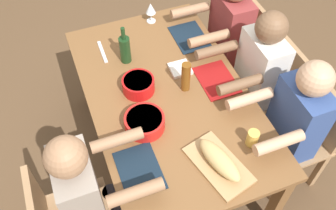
# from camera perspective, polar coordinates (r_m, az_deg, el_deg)

# --- Properties ---
(ground_plane) EXTENTS (8.00, 8.00, 0.00)m
(ground_plane) POSITION_cam_1_polar(r_m,az_deg,el_deg) (3.05, -0.00, -7.38)
(ground_plane) COLOR brown
(dining_table) EXTENTS (1.69, 1.02, 0.74)m
(dining_table) POSITION_cam_1_polar(r_m,az_deg,el_deg) (2.51, -0.00, 0.42)
(dining_table) COLOR brown
(dining_table) RESTS_ON ground_plane
(chair_far_left) EXTENTS (0.40, 0.40, 0.85)m
(chair_far_left) POSITION_cam_1_polar(r_m,az_deg,el_deg) (3.20, 11.11, 8.63)
(chair_far_left) COLOR #A87F56
(chair_far_left) RESTS_ON ground_plane
(diner_far_left) EXTENTS (0.41, 0.53, 1.20)m
(diner_far_left) POSITION_cam_1_polar(r_m,az_deg,el_deg) (2.99, 8.61, 10.87)
(diner_far_left) COLOR #2D2D38
(diner_far_left) RESTS_ON ground_plane
(chair_far_center) EXTENTS (0.40, 0.40, 0.85)m
(chair_far_center) POSITION_cam_1_polar(r_m,az_deg,el_deg) (2.95, 15.30, 2.76)
(chair_far_center) COLOR #A87F56
(chair_far_center) RESTS_ON ground_plane
(diner_far_center) EXTENTS (0.41, 0.53, 1.20)m
(diner_far_center) POSITION_cam_1_polar(r_m,az_deg,el_deg) (2.71, 12.96, 4.75)
(diner_far_center) COLOR #2D2D38
(diner_far_center) RESTS_ON ground_plane
(diner_near_right) EXTENTS (0.41, 0.53, 1.20)m
(diner_near_right) POSITION_cam_1_polar(r_m,az_deg,el_deg) (2.17, -11.97, -12.73)
(diner_near_right) COLOR #2D2D38
(diner_near_right) RESTS_ON ground_plane
(chair_far_right) EXTENTS (0.40, 0.40, 0.85)m
(chair_far_right) POSITION_cam_1_polar(r_m,az_deg,el_deg) (2.74, 20.17, -4.12)
(chair_far_right) COLOR #A87F56
(chair_far_right) RESTS_ON ground_plane
(diner_far_right) EXTENTS (0.41, 0.53, 1.20)m
(diner_far_right) POSITION_cam_1_polar(r_m,az_deg,el_deg) (2.48, 18.12, -2.65)
(diner_far_right) COLOR #2D2D38
(diner_far_right) RESTS_ON ground_plane
(serving_bowl_salad) EXTENTS (0.24, 0.24, 0.09)m
(serving_bowl_salad) POSITION_cam_1_polar(r_m,az_deg,el_deg) (2.26, -3.58, -2.55)
(serving_bowl_salad) COLOR red
(serving_bowl_salad) RESTS_ON dining_table
(serving_bowl_greens) EXTENTS (0.21, 0.21, 0.10)m
(serving_bowl_greens) POSITION_cam_1_polar(r_m,az_deg,el_deg) (2.44, -4.53, 3.15)
(serving_bowl_greens) COLOR red
(serving_bowl_greens) RESTS_ON dining_table
(cutting_board) EXTENTS (0.44, 0.31, 0.02)m
(cutting_board) POSITION_cam_1_polar(r_m,az_deg,el_deg) (2.16, 7.67, -9.01)
(cutting_board) COLOR tan
(cutting_board) RESTS_ON dining_table
(bread_loaf) EXTENTS (0.34, 0.19, 0.09)m
(bread_loaf) POSITION_cam_1_polar(r_m,az_deg,el_deg) (2.11, 7.83, -8.27)
(bread_loaf) COLOR tan
(bread_loaf) RESTS_ON cutting_board
(wine_bottle) EXTENTS (0.08, 0.08, 0.29)m
(wine_bottle) POSITION_cam_1_polar(r_m,az_deg,el_deg) (2.61, -6.56, 8.47)
(wine_bottle) COLOR #193819
(wine_bottle) RESTS_ON dining_table
(beer_bottle) EXTENTS (0.06, 0.06, 0.22)m
(beer_bottle) POSITION_cam_1_polar(r_m,az_deg,el_deg) (2.41, 2.72, 4.29)
(beer_bottle) COLOR brown
(beer_bottle) RESTS_ON dining_table
(wine_glass) EXTENTS (0.08, 0.08, 0.17)m
(wine_glass) POSITION_cam_1_polar(r_m,az_deg,el_deg) (2.92, -2.65, 14.37)
(wine_glass) COLOR silver
(wine_glass) RESTS_ON dining_table
(placemat_far_left) EXTENTS (0.32, 0.23, 0.01)m
(placemat_far_left) POSITION_cam_1_polar(r_m,az_deg,el_deg) (2.85, 3.28, 10.28)
(placemat_far_left) COLOR #142333
(placemat_far_left) RESTS_ON dining_table
(placemat_far_center) EXTENTS (0.32, 0.23, 0.01)m
(placemat_far_center) POSITION_cam_1_polar(r_m,az_deg,el_deg) (2.55, 7.37, 3.80)
(placemat_far_center) COLOR maroon
(placemat_far_center) RESTS_ON dining_table
(placemat_near_right) EXTENTS (0.32, 0.23, 0.01)m
(placemat_near_right) POSITION_cam_1_polar(r_m,az_deg,el_deg) (2.14, -4.37, -9.86)
(placemat_near_right) COLOR #142333
(placemat_near_right) RESTS_ON dining_table
(cup_far_right) EXTENTS (0.07, 0.07, 0.11)m
(cup_far_right) POSITION_cam_1_polar(r_m,az_deg,el_deg) (2.24, 12.73, -4.94)
(cup_far_right) COLOR gold
(cup_far_right) RESTS_ON dining_table
(carving_knife) EXTENTS (0.23, 0.03, 0.01)m
(carving_knife) POSITION_cam_1_polar(r_m,az_deg,el_deg) (2.76, -9.93, 7.96)
(carving_knife) COLOR silver
(carving_knife) RESTS_ON dining_table
(napkin_stack) EXTENTS (0.14, 0.14, 0.02)m
(napkin_stack) POSITION_cam_1_polar(r_m,az_deg,el_deg) (2.59, 1.87, 5.53)
(napkin_stack) COLOR white
(napkin_stack) RESTS_ON dining_table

